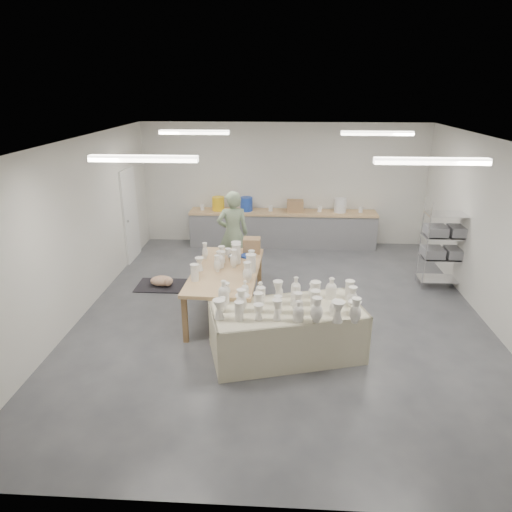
# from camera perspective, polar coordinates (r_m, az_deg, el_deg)

# --- Properties ---
(room) EXTENTS (8.00, 8.02, 3.00)m
(room) POSITION_cam_1_polar(r_m,az_deg,el_deg) (7.56, 2.65, 7.08)
(room) COLOR #424449
(room) RESTS_ON ground
(back_counter) EXTENTS (4.60, 0.60, 1.24)m
(back_counter) POSITION_cam_1_polar(r_m,az_deg,el_deg) (11.44, 3.28, 3.60)
(back_counter) COLOR tan
(back_counter) RESTS_ON ground
(wire_shelf) EXTENTS (0.88, 0.48, 1.80)m
(wire_shelf) POSITION_cam_1_polar(r_m,az_deg,el_deg) (9.69, 22.61, 1.53)
(wire_shelf) COLOR silver
(wire_shelf) RESTS_ON ground
(drying_table) EXTENTS (2.40, 1.61, 1.14)m
(drying_table) POSITION_cam_1_polar(r_m,az_deg,el_deg) (6.84, 3.94, -9.04)
(drying_table) COLOR olive
(drying_table) RESTS_ON ground
(work_table) EXTENTS (1.20, 2.27, 1.19)m
(work_table) POSITION_cam_1_polar(r_m,az_deg,el_deg) (7.98, -3.30, -1.27)
(work_table) COLOR tan
(work_table) RESTS_ON ground
(rug) EXTENTS (1.00, 0.70, 0.02)m
(rug) POSITION_cam_1_polar(r_m,az_deg,el_deg) (9.45, -11.67, -3.63)
(rug) COLOR black
(rug) RESTS_ON ground
(cat) EXTENTS (0.48, 0.36, 0.20)m
(cat) POSITION_cam_1_polar(r_m,az_deg,el_deg) (9.39, -11.61, -3.05)
(cat) COLOR white
(cat) RESTS_ON rug
(potter) EXTENTS (0.74, 0.57, 1.82)m
(potter) POSITION_cam_1_polar(r_m,az_deg,el_deg) (9.53, -2.91, 2.78)
(potter) COLOR #8BA17D
(potter) RESTS_ON ground
(red_stool) EXTENTS (0.38, 0.38, 0.33)m
(red_stool) POSITION_cam_1_polar(r_m,az_deg,el_deg) (9.98, -2.68, -0.10)
(red_stool) COLOR #AE2C18
(red_stool) RESTS_ON ground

